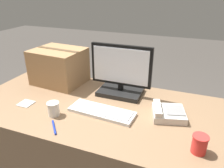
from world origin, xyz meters
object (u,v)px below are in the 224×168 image
(paper_cup_left, at_px, (53,109))
(paper_cup_right, at_px, (199,144))
(pen_marker, at_px, (54,127))
(sticky_note_pad, at_px, (26,103))
(desk_phone, at_px, (167,113))
(monitor, at_px, (121,75))
(keyboard, at_px, (102,111))
(cardboard_box, at_px, (59,66))

(paper_cup_left, relative_size, paper_cup_right, 0.92)
(paper_cup_right, distance_m, pen_marker, 0.83)
(paper_cup_right, height_order, pen_marker, paper_cup_right)
(pen_marker, bearing_deg, sticky_note_pad, -157.18)
(desk_phone, xyz_separation_m, paper_cup_left, (-0.71, -0.25, 0.02))
(monitor, height_order, pen_marker, monitor)
(keyboard, relative_size, cardboard_box, 1.05)
(pen_marker, distance_m, sticky_note_pad, 0.41)
(monitor, relative_size, pen_marker, 4.08)
(paper_cup_left, bearing_deg, paper_cup_right, -1.89)
(keyboard, xyz_separation_m, pen_marker, (-0.20, -0.26, -0.01))
(keyboard, bearing_deg, pen_marker, -123.88)
(keyboard, height_order, pen_marker, keyboard)
(paper_cup_right, bearing_deg, monitor, 140.54)
(monitor, distance_m, keyboard, 0.36)
(desk_phone, height_order, paper_cup_right, paper_cup_right)
(paper_cup_left, height_order, paper_cup_right, paper_cup_right)
(monitor, distance_m, pen_marker, 0.65)
(monitor, bearing_deg, paper_cup_right, -39.46)
(paper_cup_left, distance_m, cardboard_box, 0.56)
(paper_cup_left, relative_size, cardboard_box, 0.21)
(desk_phone, bearing_deg, paper_cup_left, -175.42)
(paper_cup_left, height_order, pen_marker, paper_cup_left)
(monitor, xyz_separation_m, keyboard, (-0.02, -0.32, -0.14))
(keyboard, xyz_separation_m, paper_cup_left, (-0.29, -0.14, 0.03))
(cardboard_box, bearing_deg, paper_cup_left, -61.35)
(desk_phone, relative_size, paper_cup_right, 2.46)
(pen_marker, bearing_deg, cardboard_box, 168.46)
(monitor, distance_m, sticky_note_pad, 0.74)
(desk_phone, xyz_separation_m, paper_cup_right, (0.20, -0.28, 0.02))
(desk_phone, bearing_deg, sticky_note_pad, 176.38)
(keyboard, distance_m, paper_cup_right, 0.64)
(monitor, bearing_deg, keyboard, -93.98)
(monitor, relative_size, paper_cup_right, 4.66)
(cardboard_box, height_order, pen_marker, cardboard_box)
(monitor, xyz_separation_m, desk_phone, (0.40, -0.21, -0.13))
(monitor, relative_size, keyboard, 1.03)
(paper_cup_right, bearing_deg, desk_phone, 125.03)
(paper_cup_right, relative_size, sticky_note_pad, 1.03)
(paper_cup_left, height_order, sticky_note_pad, paper_cup_left)
(desk_phone, relative_size, cardboard_box, 0.57)
(desk_phone, xyz_separation_m, pen_marker, (-0.62, -0.38, -0.02))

